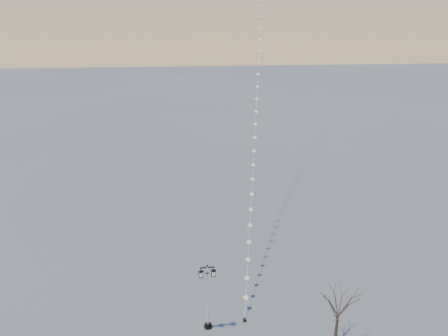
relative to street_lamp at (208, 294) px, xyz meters
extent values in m
plane|color=#525453|center=(2.17, -0.44, -2.47)|extent=(300.00, 300.00, 0.00)
cylinder|color=black|center=(0.00, 0.00, -2.40)|extent=(0.50, 0.50, 0.14)
cylinder|color=black|center=(0.00, 0.00, -2.27)|extent=(0.35, 0.35, 0.12)
cylinder|color=white|center=(0.00, 0.00, -0.12)|extent=(0.12, 0.12, 4.17)
cylinder|color=black|center=(0.00, 0.00, 1.47)|extent=(0.18, 0.18, 0.05)
cube|color=black|center=(0.00, 0.00, 1.83)|extent=(0.84, 0.08, 0.05)
sphere|color=black|center=(0.00, 0.00, 1.93)|extent=(0.12, 0.12, 0.12)
pyramid|color=black|center=(-0.37, -0.01, 1.69)|extent=(0.39, 0.39, 0.12)
cube|color=beige|center=(-0.37, -0.01, 1.42)|extent=(0.23, 0.23, 0.30)
cube|color=black|center=(-0.37, -0.01, 1.25)|extent=(0.27, 0.27, 0.04)
pyramid|color=black|center=(0.37, 0.01, 1.69)|extent=(0.39, 0.39, 0.12)
cube|color=beige|center=(0.37, 0.01, 1.42)|extent=(0.23, 0.23, 0.30)
cube|color=black|center=(0.37, 0.01, 1.25)|extent=(0.27, 0.27, 0.04)
cone|color=#4C372A|center=(7.42, -1.88, -1.51)|extent=(0.23, 0.23, 1.92)
cylinder|color=black|center=(2.33, 0.27, -2.37)|extent=(0.21, 0.21, 0.21)
cylinder|color=black|center=(2.33, 0.27, -2.34)|extent=(0.03, 0.03, 0.26)
cone|color=red|center=(6.73, 21.00, 14.82)|extent=(0.08, 0.08, 0.29)
cylinder|color=white|center=(2.33, 0.27, -1.84)|extent=(0.02, 0.02, 0.84)
camera|label=1|loc=(-1.21, -20.42, 15.44)|focal=32.87mm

